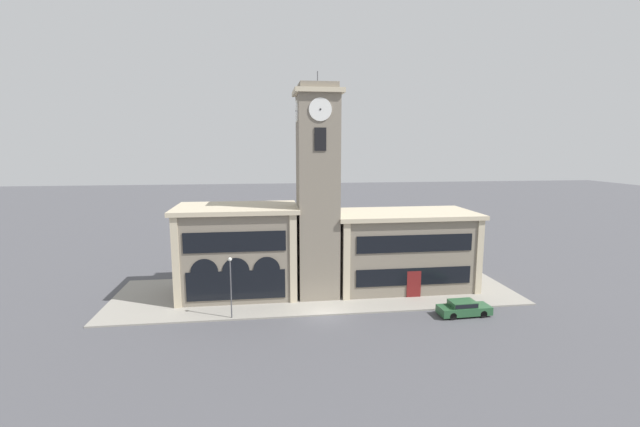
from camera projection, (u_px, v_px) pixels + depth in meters
ground_plane at (325, 316)px, 40.05m from camera, size 300.00×300.00×0.00m
sidewalk_kerb at (317, 292)px, 46.49m from camera, size 42.65×13.16×0.15m
clock_tower at (318, 193)px, 43.87m from camera, size 4.80×4.80×23.06m
town_hall_left_wing at (238, 250)px, 45.42m from camera, size 12.72×8.29×9.57m
town_hall_right_wing at (403, 249)px, 47.85m from camera, size 15.68×8.29×8.59m
parked_car_near at (464, 308)px, 40.05m from camera, size 4.95×2.00×1.45m
street_lamp at (231, 278)px, 38.73m from camera, size 0.36×0.36×5.70m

